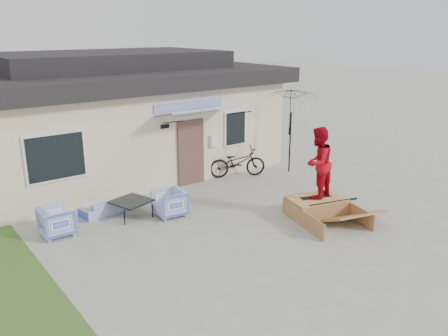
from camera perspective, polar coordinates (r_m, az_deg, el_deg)
ground at (r=11.17m, az=4.42°, el=-8.82°), size 90.00×90.00×0.00m
grass_strip at (r=10.74m, az=-25.30°, el=-11.60°), size 1.40×8.00×0.01m
house at (r=17.12m, az=-13.57°, el=6.68°), size 10.80×8.49×4.10m
loveseat at (r=12.96m, az=-14.36°, el=-4.29°), size 1.44×0.64×0.54m
armchair_left at (r=11.95m, az=-19.88°, el=-6.03°), size 0.71×0.76×0.78m
armchair_right at (r=12.45m, az=-6.70°, el=-4.13°), size 0.80×0.84×0.79m
coffee_table at (r=12.63m, az=-11.30°, el=-4.88°), size 1.11×1.11×0.44m
bicycle at (r=15.54m, az=1.66°, el=1.10°), size 2.01×1.41×1.22m
patio_umbrella at (r=15.99m, az=8.22°, el=5.58°), size 2.05×1.94×2.20m
skate_ramp at (r=12.68m, az=11.27°, el=-4.69°), size 1.91×2.26×0.49m
skateboard at (r=12.62m, az=11.22°, el=-3.47°), size 0.89×0.46×0.05m
skater at (r=12.32m, az=11.48°, el=0.79°), size 1.07×0.91×1.90m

